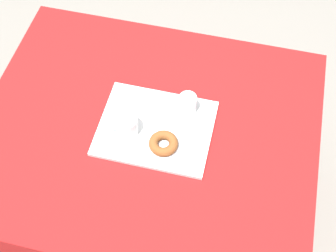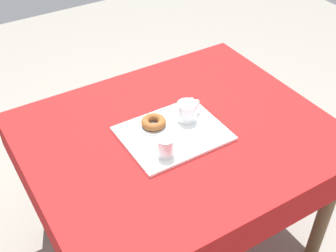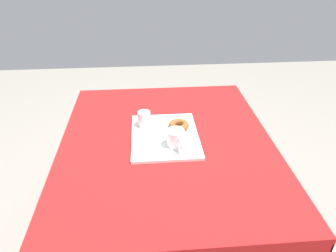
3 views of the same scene
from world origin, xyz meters
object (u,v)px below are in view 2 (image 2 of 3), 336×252
at_px(tea_mug_left, 187,112).
at_px(sugar_donut_left, 154,122).
at_px(dining_table, 178,149).
at_px(donut_plate_left, 154,126).
at_px(serving_tray, 173,134).
at_px(water_glass_near, 165,148).

bearing_deg(tea_mug_left, sugar_donut_left, -11.81).
distance_m(dining_table, donut_plate_left, 0.16).
bearing_deg(serving_tray, water_glass_near, 45.87).
height_order(dining_table, donut_plate_left, donut_plate_left).
distance_m(dining_table, tea_mug_left, 0.17).
xyz_separation_m(donut_plate_left, sugar_donut_left, (0.00, 0.00, 0.02)).
height_order(tea_mug_left, water_glass_near, tea_mug_left).
relative_size(dining_table, water_glass_near, 15.62).
bearing_deg(dining_table, serving_tray, 12.75).
xyz_separation_m(tea_mug_left, donut_plate_left, (0.14, -0.03, -0.04)).
distance_m(serving_tray, sugar_donut_left, 0.09).
bearing_deg(serving_tray, sugar_donut_left, -57.19).
bearing_deg(tea_mug_left, water_glass_near, 36.57).
xyz_separation_m(water_glass_near, donut_plate_left, (-0.05, -0.17, -0.03)).
relative_size(dining_table, tea_mug_left, 10.16).
distance_m(dining_table, serving_tray, 0.11).
height_order(serving_tray, water_glass_near, water_glass_near).
bearing_deg(water_glass_near, dining_table, -140.25).
xyz_separation_m(dining_table, water_glass_near, (0.13, 0.11, 0.15)).
bearing_deg(dining_table, tea_mug_left, -150.52).
distance_m(water_glass_near, sugar_donut_left, 0.18).
distance_m(tea_mug_left, donut_plate_left, 0.15).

